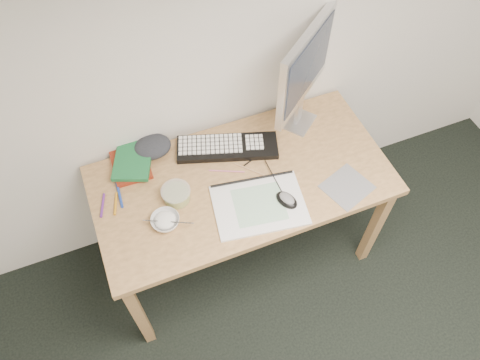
% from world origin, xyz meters
% --- Properties ---
extents(desk, '(1.40, 0.70, 0.75)m').
position_xyz_m(desk, '(-0.15, 1.43, 0.67)').
color(desk, tan).
rests_on(desk, ground).
extents(mousepad, '(0.25, 0.24, 0.00)m').
position_xyz_m(mousepad, '(0.28, 1.20, 0.75)').
color(mousepad, slate).
rests_on(mousepad, desk).
extents(sketchpad, '(0.45, 0.35, 0.01)m').
position_xyz_m(sketchpad, '(-0.14, 1.26, 0.76)').
color(sketchpad, white).
rests_on(sketchpad, desk).
extents(keyboard, '(0.52, 0.30, 0.03)m').
position_xyz_m(keyboard, '(-0.15, 1.62, 0.76)').
color(keyboard, black).
rests_on(keyboard, desk).
extents(monitor, '(0.40, 0.33, 0.57)m').
position_xyz_m(monitor, '(0.24, 1.66, 1.10)').
color(monitor, silver).
rests_on(monitor, desk).
extents(mouse, '(0.11, 0.13, 0.04)m').
position_xyz_m(mouse, '(-0.01, 1.23, 0.78)').
color(mouse, black).
rests_on(mouse, sketchpad).
extents(rice_bowl, '(0.16, 0.16, 0.04)m').
position_xyz_m(rice_bowl, '(-0.55, 1.33, 0.77)').
color(rice_bowl, white).
rests_on(rice_bowl, desk).
extents(chopsticks, '(0.20, 0.11, 0.02)m').
position_xyz_m(chopsticks, '(-0.55, 1.31, 0.79)').
color(chopsticks, silver).
rests_on(chopsticks, rice_bowl).
extents(fruit_tub, '(0.16, 0.16, 0.07)m').
position_xyz_m(fruit_tub, '(-0.47, 1.44, 0.78)').
color(fruit_tub, '#D9D04C').
rests_on(fruit_tub, desk).
extents(book_red, '(0.18, 0.23, 0.02)m').
position_xyz_m(book_red, '(-0.62, 1.70, 0.76)').
color(book_red, maroon).
rests_on(book_red, desk).
extents(book_green, '(0.25, 0.28, 0.02)m').
position_xyz_m(book_green, '(-0.60, 1.70, 0.78)').
color(book_green, '#196533').
rests_on(book_green, book_red).
extents(cloth_lump, '(0.17, 0.15, 0.06)m').
position_xyz_m(cloth_lump, '(-0.50, 1.75, 0.78)').
color(cloth_lump, '#292C31').
rests_on(cloth_lump, desk).
extents(pencil_pink, '(0.16, 0.08, 0.01)m').
position_xyz_m(pencil_pink, '(-0.21, 1.49, 0.75)').
color(pencil_pink, '#D76B96').
rests_on(pencil_pink, desk).
extents(pencil_tan, '(0.12, 0.13, 0.01)m').
position_xyz_m(pencil_tan, '(-0.10, 1.46, 0.75)').
color(pencil_tan, tan).
rests_on(pencil_tan, desk).
extents(pencil_black, '(0.16, 0.06, 0.01)m').
position_xyz_m(pencil_black, '(-0.04, 1.52, 0.75)').
color(pencil_black, black).
rests_on(pencil_black, desk).
extents(marker_blue, '(0.02, 0.14, 0.01)m').
position_xyz_m(marker_blue, '(-0.71, 1.55, 0.76)').
color(marker_blue, '#1C3B9C').
rests_on(marker_blue, desk).
extents(marker_orange, '(0.05, 0.12, 0.01)m').
position_xyz_m(marker_orange, '(-0.74, 1.51, 0.76)').
color(marker_orange, orange).
rests_on(marker_orange, desk).
extents(marker_purple, '(0.05, 0.12, 0.01)m').
position_xyz_m(marker_purple, '(-0.80, 1.52, 0.76)').
color(marker_purple, '#5C2383').
rests_on(marker_purple, desk).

